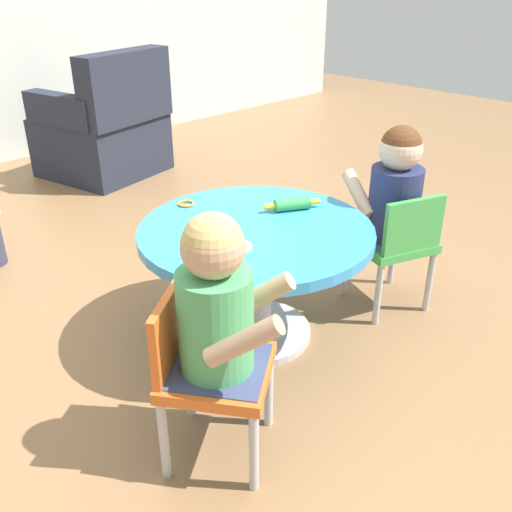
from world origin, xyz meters
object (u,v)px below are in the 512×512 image
craft_table (256,255)px  child_chair_right (395,243)px  seated_child_left (217,302)px  seated_child_right (395,189)px  craft_scissors (235,240)px  child_chair_left (206,368)px  armchair_dark (106,130)px  rolling_pin (292,204)px

craft_table → child_chair_right: bearing=-24.0°
seated_child_left → seated_child_right: bearing=7.6°
craft_scissors → child_chair_left: bearing=-142.8°
armchair_dark → rolling_pin: bearing=-101.6°
rolling_pin → seated_child_left: bearing=-152.4°
child_chair_right → craft_scissors: 0.75m
seated_child_left → seated_child_right: same height
seated_child_right → craft_scissors: size_ratio=3.62×
child_chair_left → seated_child_left: 0.23m
child_chair_right → armchair_dark: (0.09, 2.40, 0.00)m
child_chair_right → seated_child_right: 0.23m
craft_table → seated_child_right: seated_child_right is taller
child_chair_left → seated_child_left: (0.02, -0.03, 0.23)m
rolling_pin → craft_scissors: 0.36m
craft_table → child_chair_left: bearing=-148.2°
child_chair_left → rolling_pin: bearing=24.8°
craft_table → armchair_dark: size_ratio=1.02×
child_chair_left → craft_scissors: (0.39, 0.30, 0.17)m
rolling_pin → craft_table: bearing=-175.4°
child_chair_left → rolling_pin: size_ratio=2.52×
seated_child_left → armchair_dark: 2.77m
child_chair_right → seated_child_right: seated_child_right is taller
seated_child_right → craft_scissors: seated_child_right is taller
seated_child_left → rolling_pin: (0.72, 0.38, -0.03)m
seated_child_right → craft_scissors: bearing=165.6°
craft_table → child_chair_left: 0.62m
craft_table → child_chair_left: child_chair_left is taller
seated_child_left → armchair_dark: armchair_dark is taller
seated_child_left → child_chair_left: bearing=125.0°
craft_table → seated_child_right: bearing=-20.2°
craft_scissors → seated_child_left: bearing=-138.2°
armchair_dark → rolling_pin: size_ratio=4.01×
armchair_dark → seated_child_right: bearing=-91.9°
seated_child_right → armchair_dark: armchair_dark is taller
rolling_pin → armchair_dark: bearing=78.4°
child_chair_right → seated_child_left: bearing=-174.2°
child_chair_left → armchair_dark: 2.74m
craft_table → seated_child_right: size_ratio=1.71×
child_chair_left → seated_child_right: (1.10, 0.11, 0.23)m
seated_child_left → rolling_pin: size_ratio=2.40×
craft_scissors → child_chair_right: bearing=-17.5°
seated_child_left → child_chair_right: bearing=5.8°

